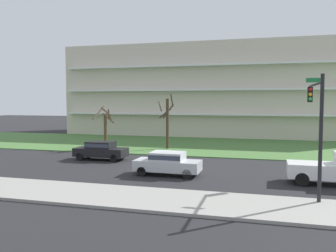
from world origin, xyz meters
TOP-DOWN VIEW (x-y plane):
  - ground at (0.00, 0.00)m, footprint 160.00×160.00m
  - sidewalk_curb_near at (0.00, -8.00)m, footprint 80.00×4.00m
  - grass_lawn_strip at (0.00, 14.00)m, footprint 80.00×16.00m
  - apartment_building at (0.00, 28.12)m, footprint 42.95×13.18m
  - tree_far_left at (-8.93, 8.79)m, footprint 2.08×2.05m
  - tree_left at (-2.75, 10.35)m, footprint 1.66×2.06m
  - sedan_black_near_left at (-6.39, 2.50)m, footprint 4.40×1.81m
  - sedan_silver_center_left at (0.70, -2.00)m, footprint 4.44×1.89m
  - traffic_signal_mast at (9.50, -4.91)m, footprint 0.90×5.04m

SIDE VIEW (x-z plane):
  - ground at x=0.00m, z-range 0.00..0.00m
  - grass_lawn_strip at x=0.00m, z-range 0.00..0.08m
  - sidewalk_curb_near at x=0.00m, z-range 0.00..0.15m
  - sedan_black_near_left at x=-6.39m, z-range 0.09..1.66m
  - sedan_silver_center_left at x=0.70m, z-range 0.09..1.66m
  - tree_far_left at x=-8.93m, z-range 0.11..4.56m
  - tree_left at x=-2.75m, z-range 0.11..5.79m
  - traffic_signal_mast at x=9.50m, z-range 1.14..7.39m
  - apartment_building at x=0.00m, z-range 0.00..12.88m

